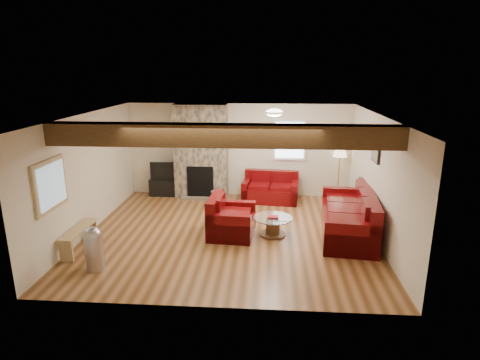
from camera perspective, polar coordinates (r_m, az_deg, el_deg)
The scene contains 18 objects.
room at distance 8.21m, azimuth -1.51°, elevation 0.47°, with size 8.00×8.00×8.00m.
oak_beam at distance 6.77m, azimuth -2.60°, elevation 6.37°, with size 6.00×0.36×0.38m, color #321D0F.
chimney_breast at distance 10.75m, azimuth -5.56°, elevation 3.88°, with size 1.40×0.67×2.50m.
back_window at distance 10.77m, azimuth 7.08°, elevation 5.65°, with size 0.90×0.08×1.10m, color silver, non-canonical shape.
hatch_window at distance 7.65m, azimuth -25.35°, elevation -0.66°, with size 0.08×1.00×0.90m, color tan, non-canonical shape.
ceiling_dome at distance 8.84m, azimuth 4.90°, elevation 9.36°, with size 0.40×0.40×0.18m, color white, non-canonical shape.
artwork_back at distance 10.75m, azimuth 0.67°, elevation 6.56°, with size 0.42×0.06×0.52m, color black, non-canonical shape.
artwork_right at distance 8.63m, azimuth 18.67°, elevation 3.80°, with size 0.06×0.55×0.42m, color black, non-canonical shape.
sofa_three at distance 8.74m, azimuth 15.10°, elevation -4.52°, with size 2.43×1.02×0.94m, color #440407, non-canonical shape.
loveseat at distance 10.56m, azimuth 4.34°, elevation -1.01°, with size 1.43×0.82×0.76m, color #440407, non-canonical shape.
armchair_red at distance 8.40m, azimuth -1.18°, elevation -5.15°, with size 1.03×0.91×0.84m, color #440407, non-canonical shape.
coffee_table at distance 8.48m, azimuth 4.68°, elevation -6.58°, with size 0.81×0.81×0.43m.
tv_cabinet at distance 11.23m, azimuth -10.29°, elevation -0.99°, with size 0.93×0.37×0.47m, color black.
television at distance 11.10m, azimuth -10.41°, elevation 1.37°, with size 0.85×0.11×0.49m, color black.
floor_lamp at distance 10.83m, azimuth 14.05°, elevation 3.52°, with size 0.36×0.36×1.42m.
pine_bench at distance 8.42m, azimuth -21.89°, elevation -7.78°, with size 0.27×1.15×0.43m, color tan, non-canonical shape.
pedal_bin at distance 7.46m, azimuth -20.08°, elevation -9.12°, with size 0.32×0.32×0.79m, color #AAAAAF, non-canonical shape.
coal_bucket at distance 10.43m, azimuth -3.27°, elevation -2.44°, with size 0.35×0.35×0.33m, color gray, non-canonical shape.
Camera 1 is at (0.78, -7.89, 3.40)m, focal length 30.00 mm.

